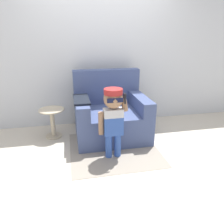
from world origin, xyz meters
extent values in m
plane|color=beige|center=(0.00, 0.00, 0.00)|extent=(10.00, 10.00, 0.00)
cube|color=silver|center=(0.00, 0.69, 1.30)|extent=(10.00, 0.05, 2.60)
cube|color=#475684|center=(0.06, 0.01, 0.23)|extent=(1.13, 0.99, 0.45)
cube|color=#475684|center=(0.06, 0.41, 0.75)|extent=(1.13, 0.17, 0.59)
cube|color=#475684|center=(-0.41, -0.08, 0.56)|extent=(0.19, 0.81, 0.22)
cube|color=#475684|center=(0.53, -0.08, 0.56)|extent=(0.19, 0.81, 0.22)
cube|color=black|center=(-0.41, -0.08, 0.69)|extent=(0.23, 0.54, 0.03)
cylinder|color=#3356AD|center=(-0.11, -0.63, 0.17)|extent=(0.09, 0.09, 0.34)
cylinder|color=#3356AD|center=(0.02, -0.63, 0.17)|extent=(0.09, 0.09, 0.34)
cube|color=#3356AD|center=(-0.04, -0.63, 0.47)|extent=(0.25, 0.14, 0.25)
cube|color=silver|center=(-0.04, -0.63, 0.65)|extent=(0.25, 0.14, 0.11)
sphere|color=#997051|center=(-0.04, -0.63, 0.84)|extent=(0.25, 0.25, 0.25)
cylinder|color=#B22828|center=(-0.04, -0.63, 0.93)|extent=(0.24, 0.24, 0.07)
cube|color=#B22828|center=(-0.04, -0.52, 0.91)|extent=(0.14, 0.11, 0.01)
cube|color=#0F1433|center=(-0.04, -0.75, 0.85)|extent=(0.20, 0.01, 0.06)
cylinder|color=#997051|center=(-0.20, -0.63, 0.51)|extent=(0.07, 0.07, 0.31)
cylinder|color=#997051|center=(0.10, -0.63, 0.75)|extent=(0.10, 0.07, 0.18)
cube|color=black|center=(0.10, -0.65, 0.84)|extent=(0.02, 0.07, 0.13)
cylinder|color=beige|center=(-0.88, 0.17, 0.01)|extent=(0.26, 0.26, 0.02)
cylinder|color=beige|center=(-0.88, 0.17, 0.23)|extent=(0.07, 0.07, 0.46)
cylinder|color=beige|center=(-0.88, 0.17, 0.47)|extent=(0.40, 0.40, 0.02)
cube|color=#9E9384|center=(0.01, -0.44, 0.00)|extent=(1.27, 1.25, 0.01)
camera|label=1|loc=(-0.59, -3.23, 1.63)|focal=35.00mm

